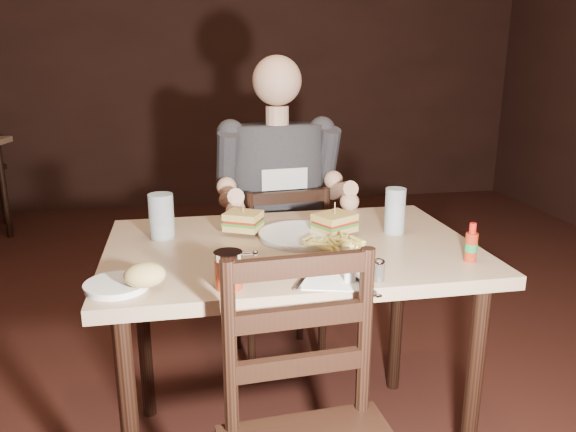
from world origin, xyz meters
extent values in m
plane|color=#351D18|center=(0.00, 3.50, 1.40)|extent=(6.00, 0.00, 6.00)
cube|color=tan|center=(0.17, -0.04, 0.75)|extent=(1.16, 0.77, 0.04)
cylinder|color=black|center=(-0.33, 0.27, 0.36)|extent=(0.05, 0.05, 0.73)
cylinder|color=black|center=(0.67, -0.35, 0.36)|extent=(0.05, 0.05, 0.73)
cylinder|color=black|center=(0.67, 0.27, 0.36)|extent=(0.05, 0.05, 0.73)
cylinder|color=black|center=(-1.50, 2.76, 0.36)|extent=(0.04, 0.04, 0.73)
cylinder|color=white|center=(0.21, 0.01, 0.78)|extent=(0.27, 0.27, 0.02)
ellipsoid|color=maroon|center=(0.33, -0.09, 0.79)|extent=(0.05, 0.05, 0.01)
cylinder|color=silver|center=(-0.23, 0.10, 0.84)|extent=(0.08, 0.08, 0.15)
cylinder|color=silver|center=(0.54, 0.01, 0.85)|extent=(0.07, 0.07, 0.15)
cube|color=white|center=(0.23, -0.35, 0.77)|extent=(0.20, 0.20, 0.00)
cube|color=silver|center=(0.29, -0.38, 0.78)|extent=(0.06, 0.21, 0.01)
cube|color=silver|center=(0.15, -0.34, 0.78)|extent=(0.08, 0.14, 0.00)
cylinder|color=white|center=(-0.34, -0.30, 0.78)|extent=(0.16, 0.16, 0.01)
ellipsoid|color=tan|center=(-0.26, -0.33, 0.81)|extent=(0.11, 0.09, 0.06)
camera|label=1|loc=(-0.15, -1.70, 1.35)|focal=35.00mm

